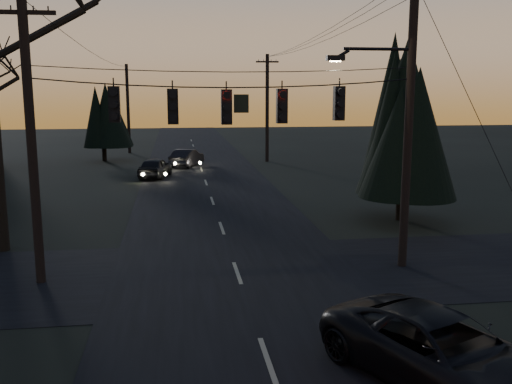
{
  "coord_description": "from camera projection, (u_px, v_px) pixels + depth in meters",
  "views": [
    {
      "loc": [
        -1.87,
        -7.31,
        5.79
      ],
      "look_at": [
        0.32,
        8.06,
        2.98
      ],
      "focal_mm": 40.0,
      "sensor_mm": 36.0,
      "label": 1
    }
  ],
  "objects": [
    {
      "name": "main_road",
      "position": [
        215.0,
        209.0,
        27.89
      ],
      "size": [
        8.0,
        120.0,
        0.02
      ],
      "primitive_type": "cube",
      "color": "black",
      "rests_on": "ground"
    },
    {
      "name": "cross_road",
      "position": [
        237.0,
        273.0,
        18.15
      ],
      "size": [
        60.0,
        7.0,
        0.02
      ],
      "primitive_type": "cube",
      "color": "black",
      "rests_on": "ground"
    },
    {
      "name": "utility_pole_right",
      "position": [
        402.0,
        266.0,
        18.91
      ],
      "size": [
        5.0,
        0.3,
        10.0
      ],
      "primitive_type": null,
      "color": "black",
      "rests_on": "ground"
    },
    {
      "name": "utility_pole_left",
      "position": [
        41.0,
        282.0,
        17.32
      ],
      "size": [
        1.8,
        0.3,
        8.5
      ],
      "primitive_type": null,
      "color": "black",
      "rests_on": "ground"
    },
    {
      "name": "utility_pole_far_r",
      "position": [
        267.0,
        161.0,
        46.19
      ],
      "size": [
        1.8,
        0.3,
        8.5
      ],
      "primitive_type": null,
      "color": "black",
      "rests_on": "ground"
    },
    {
      "name": "utility_pole_far_l",
      "position": [
        130.0,
        153.0,
        52.38
      ],
      "size": [
        0.3,
        0.3,
        8.0
      ],
      "primitive_type": null,
      "color": "black",
      "rests_on": "ground"
    },
    {
      "name": "span_signal_assembly",
      "position": [
        228.0,
        105.0,
        17.17
      ],
      "size": [
        11.5,
        0.44,
        1.51
      ],
      "color": "black",
      "rests_on": "ground"
    },
    {
      "name": "evergreen_right",
      "position": [
        403.0,
        126.0,
        24.85
      ],
      "size": [
        4.32,
        4.32,
        7.2
      ],
      "color": "black",
      "rests_on": "ground"
    },
    {
      "name": "evergreen_dist",
      "position": [
        103.0,
        118.0,
        45.92
      ],
      "size": [
        3.29,
        3.29,
        5.83
      ],
      "color": "black",
      "rests_on": "ground"
    },
    {
      "name": "suv_near",
      "position": [
        441.0,
        352.0,
        11.16
      ],
      "size": [
        4.31,
        5.65,
        1.43
      ],
      "primitive_type": "imported",
      "rotation": [
        0.0,
        0.0,
        0.44
      ],
      "color": "black",
      "rests_on": "ground"
    },
    {
      "name": "sedan_oncoming_a",
      "position": [
        155.0,
        168.0,
        37.57
      ],
      "size": [
        2.42,
        4.21,
        1.35
      ],
      "primitive_type": "imported",
      "rotation": [
        0.0,
        0.0,
        2.92
      ],
      "color": "black",
      "rests_on": "ground"
    },
    {
      "name": "sedan_oncoming_b",
      "position": [
        187.0,
        158.0,
        43.09
      ],
      "size": [
        2.8,
        4.17,
        1.3
      ],
      "primitive_type": "imported",
      "rotation": [
        0.0,
        0.0,
        2.74
      ],
      "color": "black",
      "rests_on": "ground"
    }
  ]
}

